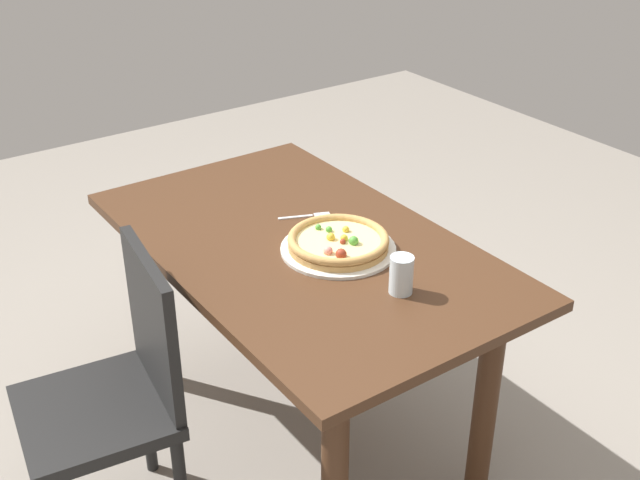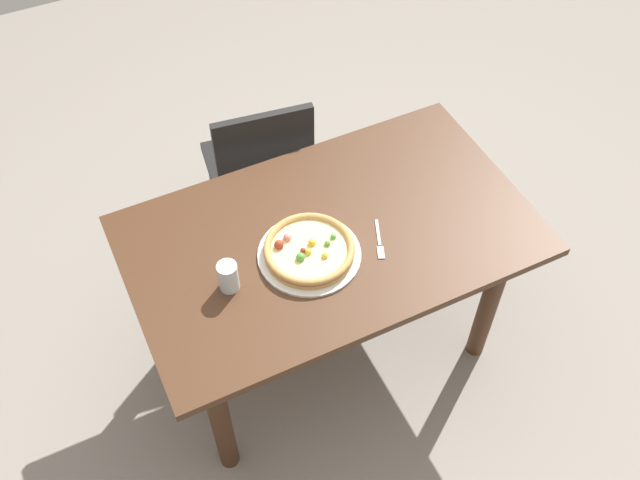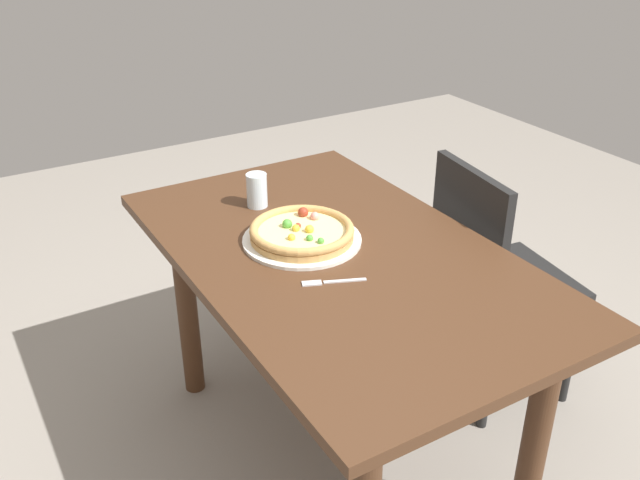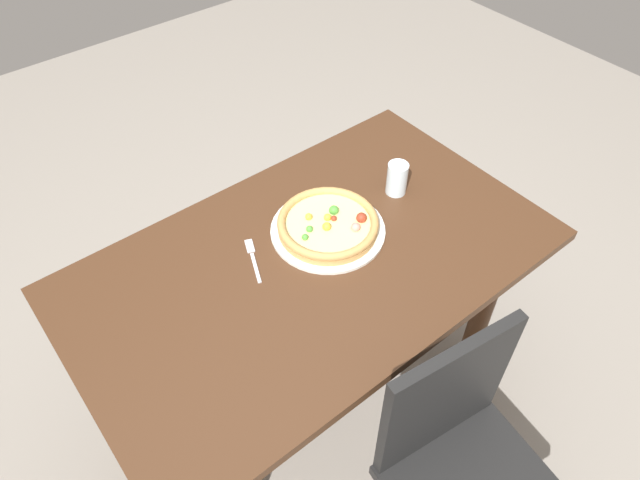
{
  "view_description": "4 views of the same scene",
  "coord_description": "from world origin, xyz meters",
  "px_view_note": "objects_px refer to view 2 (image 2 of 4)",
  "views": [
    {
      "loc": [
        1.74,
        -1.16,
        1.89
      ],
      "look_at": [
        0.05,
        0.03,
        0.76
      ],
      "focal_mm": 45.29,
      "sensor_mm": 36.0,
      "label": 1
    },
    {
      "loc": [
        0.69,
        1.34,
        2.57
      ],
      "look_at": [
        0.05,
        0.03,
        0.76
      ],
      "focal_mm": 40.24,
      "sensor_mm": 36.0,
      "label": 2
    },
    {
      "loc": [
        -1.41,
        0.9,
        1.66
      ],
      "look_at": [
        0.05,
        0.03,
        0.76
      ],
      "focal_mm": 39.18,
      "sensor_mm": 36.0,
      "label": 3
    },
    {
      "loc": [
        -0.65,
        -0.85,
        1.95
      ],
      "look_at": [
        0.05,
        0.03,
        0.76
      ],
      "focal_mm": 32.28,
      "sensor_mm": 36.0,
      "label": 4
    }
  ],
  "objects_px": {
    "pizza": "(309,250)",
    "fork": "(379,242)",
    "drinking_glass": "(228,277)",
    "plate": "(309,254)",
    "chair_near": "(261,170)",
    "dining_table": "(330,255)"
  },
  "relations": [
    {
      "from": "pizza",
      "to": "fork",
      "type": "bearing_deg",
      "value": 166.93
    },
    {
      "from": "pizza",
      "to": "drinking_glass",
      "type": "xyz_separation_m",
      "value": [
        0.28,
        0.0,
        0.02
      ]
    },
    {
      "from": "pizza",
      "to": "plate",
      "type": "bearing_deg",
      "value": 147.42
    },
    {
      "from": "pizza",
      "to": "drinking_glass",
      "type": "relative_size",
      "value": 2.77
    },
    {
      "from": "chair_near",
      "to": "fork",
      "type": "bearing_deg",
      "value": -71.61
    },
    {
      "from": "chair_near",
      "to": "fork",
      "type": "xyz_separation_m",
      "value": [
        -0.13,
        0.73,
        0.27
      ]
    },
    {
      "from": "pizza",
      "to": "fork",
      "type": "xyz_separation_m",
      "value": [
        -0.23,
        0.05,
        -0.03
      ]
    },
    {
      "from": "chair_near",
      "to": "fork",
      "type": "distance_m",
      "value": 0.79
    },
    {
      "from": "plate",
      "to": "fork",
      "type": "xyz_separation_m",
      "value": [
        -0.23,
        0.05,
        -0.0
      ]
    },
    {
      "from": "dining_table",
      "to": "pizza",
      "type": "bearing_deg",
      "value": 28.1
    },
    {
      "from": "drinking_glass",
      "to": "dining_table",
      "type": "bearing_deg",
      "value": -171.16
    },
    {
      "from": "dining_table",
      "to": "fork",
      "type": "bearing_deg",
      "value": 138.96
    },
    {
      "from": "dining_table",
      "to": "plate",
      "type": "distance_m",
      "value": 0.17
    },
    {
      "from": "dining_table",
      "to": "drinking_glass",
      "type": "height_order",
      "value": "drinking_glass"
    },
    {
      "from": "dining_table",
      "to": "plate",
      "type": "bearing_deg",
      "value": 28.46
    },
    {
      "from": "plate",
      "to": "fork",
      "type": "distance_m",
      "value": 0.24
    },
    {
      "from": "plate",
      "to": "drinking_glass",
      "type": "xyz_separation_m",
      "value": [
        0.28,
        0.0,
        0.05
      ]
    },
    {
      "from": "fork",
      "to": "drinking_glass",
      "type": "distance_m",
      "value": 0.51
    },
    {
      "from": "dining_table",
      "to": "chair_near",
      "type": "xyz_separation_m",
      "value": [
        0.01,
        -0.62,
        -0.15
      ]
    },
    {
      "from": "plate",
      "to": "pizza",
      "type": "height_order",
      "value": "pizza"
    },
    {
      "from": "chair_near",
      "to": "plate",
      "type": "height_order",
      "value": "chair_near"
    },
    {
      "from": "dining_table",
      "to": "fork",
      "type": "height_order",
      "value": "fork"
    }
  ]
}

